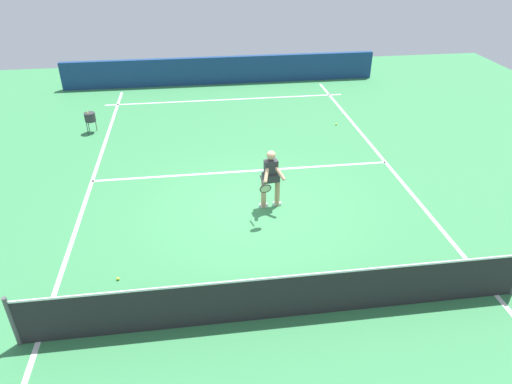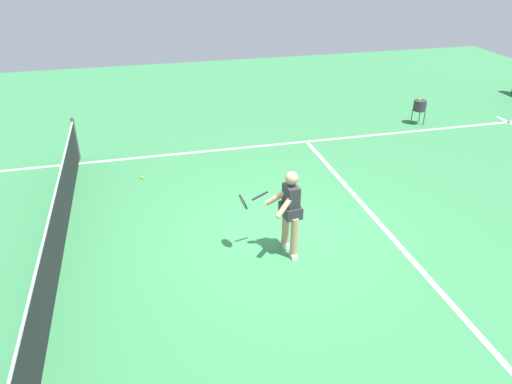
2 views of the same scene
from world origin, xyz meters
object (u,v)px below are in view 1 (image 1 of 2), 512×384
Objects in this scene: tennis_ball_near at (118,279)px; ball_hopper at (90,117)px; tennis_player at (271,177)px; tennis_ball_mid at (336,124)px.

tennis_ball_near is 8.14m from ball_hopper.
ball_hopper reaches higher than tennis_ball_near.
ball_hopper is (1.74, -7.94, 0.51)m from tennis_ball_near.
ball_hopper is (5.26, -5.58, -0.30)m from tennis_player.
tennis_ball_mid is 8.50m from ball_hopper.
tennis_player is 2.09× the size of ball_hopper.
tennis_ball_near is at bearing 102.33° from ball_hopper.
tennis_player is 23.48× the size of tennis_ball_near.
tennis_player is 23.48× the size of tennis_ball_mid.
tennis_player is at bearing -146.28° from tennis_ball_near.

